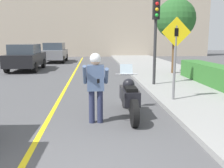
{
  "coord_description": "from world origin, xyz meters",
  "views": [
    {
      "loc": [
        0.57,
        -3.26,
        2.02
      ],
      "look_at": [
        1.06,
        3.29,
        0.83
      ],
      "focal_mm": 40.0,
      "sensor_mm": 36.0,
      "label": 1
    }
  ],
  "objects": [
    {
      "name": "traffic_light",
      "position": [
        3.11,
        6.94,
        2.52
      ],
      "size": [
        0.26,
        0.3,
        3.42
      ],
      "color": "#2D2D30",
      "rests_on": "sidewalk_curb"
    },
    {
      "name": "crossing_sign",
      "position": [
        3.08,
        4.26,
        1.66
      ],
      "size": [
        0.91,
        0.08,
        2.54
      ],
      "color": "slate",
      "rests_on": "sidewalk_curb"
    },
    {
      "name": "motorcycle",
      "position": [
        1.5,
        3.1,
        0.51
      ],
      "size": [
        0.62,
        2.35,
        1.31
      ],
      "color": "black",
      "rests_on": "ground"
    },
    {
      "name": "parked_car_grey",
      "position": [
        -2.78,
        18.93,
        0.86
      ],
      "size": [
        1.88,
        4.2,
        1.68
      ],
      "color": "black",
      "rests_on": "ground"
    },
    {
      "name": "person_biker",
      "position": [
        0.61,
        2.58,
        1.04
      ],
      "size": [
        0.59,
        0.47,
        1.7
      ],
      "color": "#282D4C",
      "rests_on": "ground"
    },
    {
      "name": "building_backdrop",
      "position": [
        0.0,
        26.0,
        4.7
      ],
      "size": [
        28.0,
        1.2,
        9.4
      ],
      "color": "#B2A38E",
      "rests_on": "ground"
    },
    {
      "name": "road_center_line",
      "position": [
        -0.6,
        6.0,
        0.0
      ],
      "size": [
        0.12,
        36.0,
        0.01
      ],
      "color": "yellow",
      "rests_on": "ground"
    },
    {
      "name": "parked_car_black",
      "position": [
        -3.8,
        13.27,
        0.86
      ],
      "size": [
        1.88,
        4.2,
        1.68
      ],
      "color": "black",
      "rests_on": "ground"
    },
    {
      "name": "hedge_row",
      "position": [
        5.6,
        6.52,
        0.53
      ],
      "size": [
        0.9,
        5.91,
        0.81
      ],
      "color": "#33702D",
      "rests_on": "sidewalk_curb"
    },
    {
      "name": "street_tree",
      "position": [
        5.04,
        10.34,
        3.06
      ],
      "size": [
        2.15,
        2.15,
        4.03
      ],
      "color": "brown",
      "rests_on": "sidewalk_curb"
    }
  ]
}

